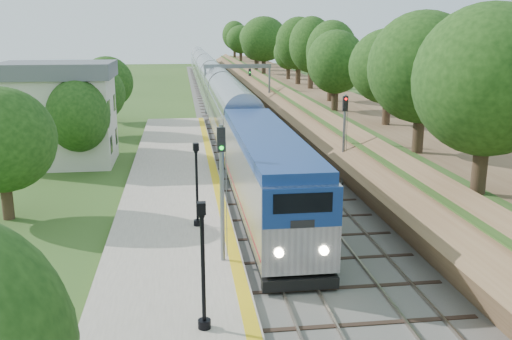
{
  "coord_description": "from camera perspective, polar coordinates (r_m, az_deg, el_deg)",
  "views": [
    {
      "loc": [
        -4.55,
        -15.98,
        10.55
      ],
      "look_at": [
        -0.5,
        14.77,
        2.8
      ],
      "focal_mm": 40.0,
      "sensor_mm": 36.0,
      "label": 1
    }
  ],
  "objects": [
    {
      "name": "platform",
      "position": [
        33.63,
        -8.26,
        -4.07
      ],
      "size": [
        6.4,
        68.0,
        0.38
      ],
      "primitive_type": "cube",
      "color": "gray",
      "rests_on": "ground"
    },
    {
      "name": "embankment",
      "position": [
        77.91,
        3.6,
        7.67
      ],
      "size": [
        10.64,
        170.0,
        11.7
      ],
      "color": "brown",
      "rests_on": "ground"
    },
    {
      "name": "train",
      "position": [
        84.75,
        -4.44,
        8.48
      ],
      "size": [
        3.23,
        129.4,
        4.75
      ],
      "color": "black",
      "rests_on": "trackbed"
    },
    {
      "name": "signal_platform",
      "position": [
        24.85,
        -3.44,
        -0.88
      ],
      "size": [
        0.36,
        0.29,
        6.17
      ],
      "color": "slate",
      "rests_on": "platform"
    },
    {
      "name": "station_building",
      "position": [
        47.39,
        -19.01,
        5.43
      ],
      "size": [
        8.6,
        6.6,
        8.0
      ],
      "color": "silver",
      "rests_on": "ground"
    },
    {
      "name": "signal_farside",
      "position": [
        38.58,
        8.82,
        3.92
      ],
      "size": [
        0.34,
        0.27,
        6.17
      ],
      "color": "slate",
      "rests_on": "ground"
    },
    {
      "name": "lamppost_mid",
      "position": [
        19.79,
        -5.3,
        -10.27
      ],
      "size": [
        0.45,
        0.45,
        4.59
      ],
      "color": "black",
      "rests_on": "platform"
    },
    {
      "name": "trees_behind_platform",
      "position": [
        37.73,
        -17.55,
        4.19
      ],
      "size": [
        7.82,
        53.32,
        7.21
      ],
      "color": "#332316",
      "rests_on": "ground"
    },
    {
      "name": "trackbed",
      "position": [
        76.98,
        -2.57,
        6.19
      ],
      "size": [
        9.5,
        170.0,
        0.28
      ],
      "color": "#4C4944",
      "rests_on": "ground"
    },
    {
      "name": "yellow_stripe",
      "position": [
        33.63,
        -3.41,
        -3.59
      ],
      "size": [
        0.55,
        68.0,
        0.01
      ],
      "primitive_type": "cube",
      "color": "gold",
      "rests_on": "platform"
    },
    {
      "name": "lamppost_far",
      "position": [
        29.9,
        -5.93,
        -1.94
      ],
      "size": [
        0.44,
        0.44,
        4.44
      ],
      "color": "black",
      "rests_on": "platform"
    },
    {
      "name": "signal_gantry",
      "position": [
        71.55,
        -1.87,
        9.43
      ],
      "size": [
        8.4,
        0.38,
        6.2
      ],
      "color": "slate",
      "rests_on": "ground"
    }
  ]
}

